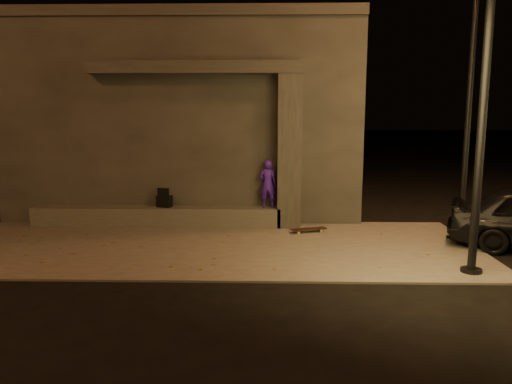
{
  "coord_description": "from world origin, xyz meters",
  "views": [
    {
      "loc": [
        1.2,
        -8.04,
        2.83
      ],
      "look_at": [
        0.96,
        2.0,
        1.16
      ],
      "focal_mm": 35.0,
      "sensor_mm": 36.0,
      "label": 1
    }
  ],
  "objects_px": {
    "skateboard": "(309,229)",
    "street_lamp_0": "(490,13)",
    "skateboarder": "(268,184)",
    "column": "(289,152)",
    "backpack": "(164,200)"
  },
  "relations": [
    {
      "from": "column",
      "to": "street_lamp_0",
      "type": "bearing_deg",
      "value": -48.21
    },
    {
      "from": "column",
      "to": "skateboarder",
      "type": "bearing_deg",
      "value": 180.0
    },
    {
      "from": "backpack",
      "to": "street_lamp_0",
      "type": "distance_m",
      "value": 7.85
    },
    {
      "from": "column",
      "to": "backpack",
      "type": "distance_m",
      "value": 3.23
    },
    {
      "from": "backpack",
      "to": "skateboarder",
      "type": "bearing_deg",
      "value": 17.83
    },
    {
      "from": "backpack",
      "to": "skateboard",
      "type": "xyz_separation_m",
      "value": [
        3.44,
        -0.65,
        -0.54
      ]
    },
    {
      "from": "backpack",
      "to": "column",
      "type": "bearing_deg",
      "value": 17.83
    },
    {
      "from": "column",
      "to": "skateboard",
      "type": "xyz_separation_m",
      "value": [
        0.44,
        -0.65,
        -1.72
      ]
    },
    {
      "from": "skateboarder",
      "to": "skateboard",
      "type": "bearing_deg",
      "value": 148.24
    },
    {
      "from": "backpack",
      "to": "skateboard",
      "type": "height_order",
      "value": "backpack"
    },
    {
      "from": "skateboard",
      "to": "backpack",
      "type": "bearing_deg",
      "value": 149.73
    },
    {
      "from": "skateboard",
      "to": "street_lamp_0",
      "type": "height_order",
      "value": "street_lamp_0"
    },
    {
      "from": "skateboard",
      "to": "column",
      "type": "bearing_deg",
      "value": 104.43
    },
    {
      "from": "skateboard",
      "to": "street_lamp_0",
      "type": "xyz_separation_m",
      "value": [
        2.6,
        -2.75,
        4.23
      ]
    },
    {
      "from": "skateboarder",
      "to": "street_lamp_0",
      "type": "distance_m",
      "value": 5.9
    }
  ]
}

